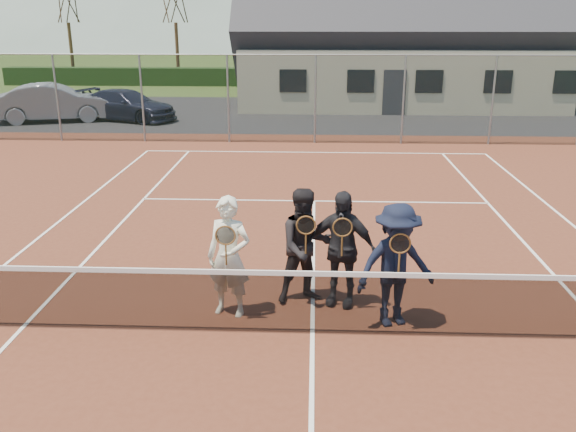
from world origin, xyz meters
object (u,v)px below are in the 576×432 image
Objects in this scene: player_a at (229,257)px; player_d at (396,265)px; player_b at (306,246)px; player_c at (341,248)px; tennis_net at (313,300)px; car_b at (54,103)px; clubhouse at (398,21)px; car_c at (126,105)px.

player_d is at bearing -5.02° from player_a.
player_a is 1.00× the size of player_b.
player_c is at bearing -7.88° from player_b.
car_b is at bearing 121.73° from tennis_net.
player_b is (-4.11, -22.95, -3.07)m from clubhouse.
player_a reaches higher than car_c.
player_a is 2.38m from player_d.
car_b is at bearing 124.90° from player_d.
player_a is (-1.22, 0.57, 0.38)m from tennis_net.
player_a is at bearing -138.84° from car_c.
car_c is at bearing 111.17° from player_a.
player_d reaches higher than car_b.
player_c is at bearing -98.86° from clubhouse.
clubhouse is at bearing 81.14° from player_c.
clubhouse is 8.67× the size of player_c.
player_c is at bearing -162.61° from car_b.
player_b is 0.53m from player_c.
car_b reaches higher than car_c.
clubhouse reaches higher than player_d.
car_b is 19.84m from player_b.
player_c and player_d have the same top height.
tennis_net is at bearing -24.85° from player_a.
player_b is at bearing -163.75° from car_b.
clubhouse is (14.93, 6.32, 3.20)m from car_b.
player_c is 1.00× the size of player_d.
tennis_net is at bearing -83.77° from player_b.
player_d is (-2.85, -23.64, -3.07)m from clubhouse.
car_c is 0.28× the size of clubhouse.
tennis_net is at bearing -136.13° from car_c.
tennis_net is 1.40m from player_a.
tennis_net is 24.57m from clubhouse.
player_a and player_d have the same top height.
player_d is (1.27, -0.69, -0.00)m from player_b.
clubhouse is 24.20m from player_a.
player_c is 0.97m from player_d.
player_b is at bearing 172.12° from player_c.
player_c is at bearing 14.12° from player_a.
clubhouse is 8.67× the size of player_a.
player_a reaches higher than tennis_net.
player_b is (10.82, -16.63, 0.14)m from car_b.
player_a is at bearing 174.98° from player_d.
tennis_net is (10.93, -17.68, -0.25)m from car_b.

